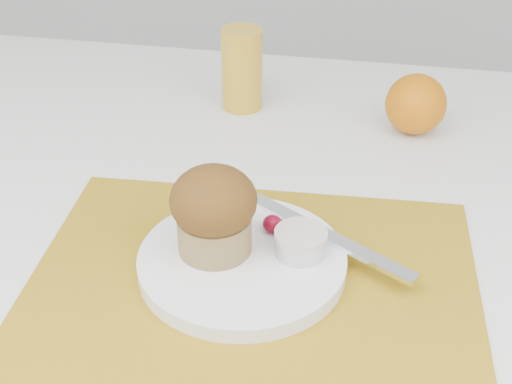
% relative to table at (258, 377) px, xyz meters
% --- Properties ---
extents(table, '(1.20, 0.80, 0.75)m').
position_rel_table_xyz_m(table, '(0.00, 0.00, 0.00)').
color(table, white).
rests_on(table, ground).
extents(placemat, '(0.48, 0.36, 0.00)m').
position_rel_table_xyz_m(placemat, '(0.03, -0.20, 0.38)').
color(placemat, '#AA8117').
rests_on(placemat, table).
extents(plate, '(0.28, 0.28, 0.02)m').
position_rel_table_xyz_m(plate, '(0.02, -0.19, 0.39)').
color(plate, white).
rests_on(plate, placemat).
extents(ramekin, '(0.06, 0.06, 0.02)m').
position_rel_table_xyz_m(ramekin, '(0.08, -0.17, 0.41)').
color(ramekin, silver).
rests_on(ramekin, plate).
extents(cream, '(0.07, 0.07, 0.01)m').
position_rel_table_xyz_m(cream, '(0.08, -0.17, 0.42)').
color(cream, silver).
rests_on(cream, ramekin).
extents(raspberry_near, '(0.02, 0.02, 0.02)m').
position_rel_table_xyz_m(raspberry_near, '(0.04, -0.14, 0.41)').
color(raspberry_near, '#510211').
rests_on(raspberry_near, plate).
extents(raspberry_far, '(0.02, 0.02, 0.02)m').
position_rel_table_xyz_m(raspberry_far, '(0.05, -0.14, 0.41)').
color(raspberry_far, '#5E020A').
rests_on(raspberry_far, plate).
extents(butter_knife, '(0.20, 0.13, 0.01)m').
position_rel_table_xyz_m(butter_knife, '(0.10, -0.14, 0.40)').
color(butter_knife, silver).
rests_on(butter_knife, plate).
extents(orange, '(0.09, 0.09, 0.09)m').
position_rel_table_xyz_m(orange, '(0.19, 0.16, 0.42)').
color(orange, orange).
rests_on(orange, table).
extents(juice_glass, '(0.07, 0.07, 0.12)m').
position_rel_table_xyz_m(juice_glass, '(-0.06, 0.19, 0.44)').
color(juice_glass, gold).
rests_on(juice_glass, table).
extents(muffin, '(0.10, 0.10, 0.10)m').
position_rel_table_xyz_m(muffin, '(-0.01, -0.18, 0.45)').
color(muffin, '#997D4A').
rests_on(muffin, plate).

